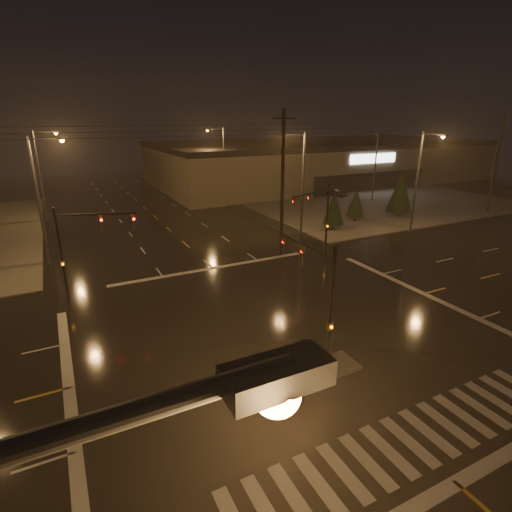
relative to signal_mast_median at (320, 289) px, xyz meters
name	(u,v)px	position (x,y,z in m)	size (l,w,h in m)	color
ground	(284,331)	(0.00, 3.07, -3.75)	(140.00, 140.00, 0.00)	black
sidewalk_ne	(353,196)	(30.00, 33.07, -3.69)	(36.00, 36.00, 0.12)	#42403B
median_island	(327,368)	(0.00, -0.93, -3.68)	(3.00, 1.60, 0.15)	#42403B
crosswalk	(409,441)	(0.00, -5.93, -3.75)	(15.00, 2.60, 0.01)	beige
stop_bar_near	(456,483)	(0.00, -7.93, -3.75)	(16.00, 0.50, 0.01)	beige
stop_bar_far	(213,268)	(0.00, 14.07, -3.75)	(16.00, 0.50, 0.01)	beige
parking_lot	(388,195)	(35.00, 31.07, -3.71)	(50.00, 24.00, 0.08)	black
retail_building	(320,159)	(35.00, 49.06, 0.09)	(60.20, 28.30, 7.20)	#726451
signal_mast_median	(320,289)	(0.00, 0.00, 0.00)	(0.25, 4.59, 6.00)	black
signal_mast_ne	(321,211)	(9.50, 13.21, 0.04)	(4.84, 1.86, 6.00)	black
signal_mast_nw	(76,241)	(-9.50, 13.21, 0.04)	(4.84, 1.86, 6.00)	black
streetlight_1	(42,192)	(-11.18, 21.07, 2.05)	(2.77, 0.32, 10.00)	#38383A
streetlight_2	(42,170)	(-11.18, 37.07, 2.05)	(2.77, 0.32, 10.00)	#38383A
streetlight_3	(300,177)	(11.18, 19.07, 2.05)	(2.77, 0.32, 10.00)	#38383A
streetlight_4	(222,159)	(11.18, 39.07, 2.05)	(2.77, 0.32, 10.00)	#38383A
streetlight_6	(420,176)	(22.00, 14.26, 2.05)	(0.32, 2.77, 10.00)	#38383A
utility_pole_1	(283,179)	(8.00, 17.07, 2.38)	(2.20, 0.32, 12.00)	black
utility_pole_2	(496,162)	(38.00, 17.07, 2.38)	(2.20, 0.32, 12.00)	black
conifer_0	(334,208)	(15.42, 18.98, -1.34)	(2.19, 2.19, 4.12)	black
conifer_1	(356,203)	(19.69, 20.57, -1.50)	(1.99, 1.99, 3.81)	black
conifer_2	(400,191)	(26.15, 20.40, -0.73)	(2.97, 2.97, 5.34)	black
car_parked	(334,192)	(27.18, 34.32, -3.04)	(1.69, 4.19, 1.43)	black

